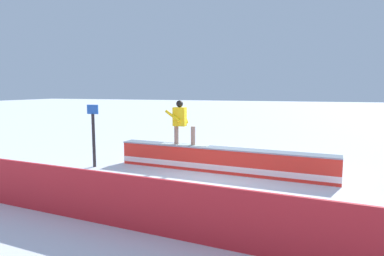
# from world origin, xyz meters

# --- Properties ---
(ground_plane) EXTENTS (120.00, 120.00, 0.00)m
(ground_plane) POSITION_xyz_m (0.00, 0.00, 0.00)
(ground_plane) COLOR white
(grind_box) EXTENTS (6.79, 1.09, 0.76)m
(grind_box) POSITION_xyz_m (0.00, 0.00, 0.35)
(grind_box) COLOR red
(grind_box) RESTS_ON ground_plane
(snowboarder) EXTENTS (1.55, 0.42, 1.41)m
(snowboarder) POSITION_xyz_m (1.32, -0.11, 1.52)
(snowboarder) COLOR silver
(snowboarder) RESTS_ON grind_box
(safety_fence) EXTENTS (12.33, 1.15, 1.01)m
(safety_fence) POSITION_xyz_m (0.00, 4.55, 0.50)
(safety_fence) COLOR red
(safety_fence) RESTS_ON ground_plane
(trail_marker) EXTENTS (0.40, 0.10, 2.03)m
(trail_marker) POSITION_xyz_m (4.07, 0.64, 1.09)
(trail_marker) COLOR #262628
(trail_marker) RESTS_ON ground_plane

